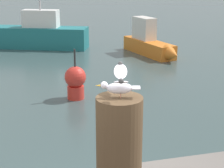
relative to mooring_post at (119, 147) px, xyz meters
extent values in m
cylinder|color=#4C3823|center=(0.00, 0.00, 0.00)|extent=(0.42, 0.42, 0.94)
cylinder|color=tan|center=(0.01, 0.01, 0.49)|extent=(0.01, 0.01, 0.04)
cylinder|color=tan|center=(0.00, -0.02, 0.49)|extent=(0.01, 0.01, 0.04)
ellipsoid|color=silver|center=(0.00, 0.00, 0.56)|extent=(0.25, 0.15, 0.10)
sphere|color=silver|center=(-0.13, 0.04, 0.58)|extent=(0.06, 0.06, 0.06)
cone|color=gold|center=(-0.18, 0.05, 0.58)|extent=(0.05, 0.03, 0.02)
cube|color=silver|center=(0.14, -0.04, 0.56)|extent=(0.09, 0.10, 0.01)
ellipsoid|color=silver|center=(0.06, 0.16, 0.66)|extent=(0.18, 0.27, 0.10)
sphere|color=#343434|center=(0.09, 0.27, 0.70)|extent=(0.04, 0.04, 0.04)
ellipsoid|color=silver|center=(-0.04, -0.17, 0.66)|extent=(0.18, 0.27, 0.10)
sphere|color=#343434|center=(-0.07, -0.28, 0.70)|extent=(0.04, 0.04, 0.04)
cube|color=orange|center=(4.41, 11.02, -1.42)|extent=(1.29, 2.98, 0.55)
cone|color=orange|center=(4.75, 9.43, -1.40)|extent=(0.76, 0.76, 0.64)
cube|color=silver|center=(4.34, 11.39, -0.70)|extent=(0.73, 1.17, 0.89)
cube|color=#1E7075|center=(0.10, 13.56, -1.25)|extent=(4.61, 2.74, 0.91)
cube|color=white|center=(0.37, 13.45, -0.43)|extent=(1.64, 1.15, 0.74)
cylinder|color=red|center=(0.64, 6.33, -1.53)|extent=(0.44, 0.44, 0.35)
sphere|color=red|center=(0.64, 6.33, -1.11)|extent=(0.56, 0.56, 0.56)
cylinder|color=#2D2D2D|center=(0.64, 6.33, -0.63)|extent=(0.05, 0.05, 0.50)
camera|label=1|loc=(-0.86, -2.97, 1.53)|focal=60.16mm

